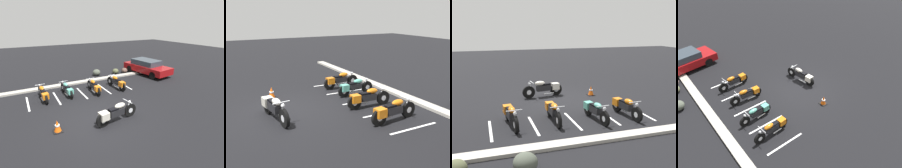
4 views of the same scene
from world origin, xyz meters
The scene contains 14 objects.
ground centered at (0.00, 0.00, 0.00)m, with size 60.00×60.00×0.00m, color black.
motorcycle_cream_featured centered at (0.56, -0.59, 0.48)m, with size 2.28×0.71×0.90m.
parked_bike_0 centered at (-2.00, 3.58, 0.43)m, with size 0.58×2.07×0.81m.
parked_bike_1 centered at (-0.56, 3.62, 0.42)m, with size 0.56×2.00×0.79m.
parked_bike_2 centered at (1.15, 3.23, 0.43)m, with size 0.58×2.07×0.81m.
parked_bike_3 centered at (2.86, 3.19, 0.44)m, with size 0.60×2.11×0.83m.
concrete_curb centered at (0.00, 5.57, 0.06)m, with size 18.00×0.50×0.12m, color #A8A399.
landscape_rock_2 centered at (2.90, 6.76, 0.27)m, with size 0.68×0.67×0.55m, color #4B5145.
traffic_cone centered at (-1.99, -0.06, 0.25)m, with size 0.40×0.40×0.54m.
stall_line_0 centered at (-2.90, 3.52, 0.00)m, with size 0.10×2.10×0.00m, color white.
stall_line_1 centered at (-1.26, 3.52, 0.00)m, with size 0.10×2.10×0.00m, color white.
stall_line_2 centered at (0.38, 3.52, 0.00)m, with size 0.10×2.10×0.00m, color white.
stall_line_3 centered at (2.03, 3.52, 0.00)m, with size 0.10×2.10×0.00m, color white.
stall_line_4 centered at (3.67, 3.52, 0.00)m, with size 0.10×2.10×0.00m, color white.
Camera 3 is at (3.87, 13.13, 3.85)m, focal length 42.00 mm.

